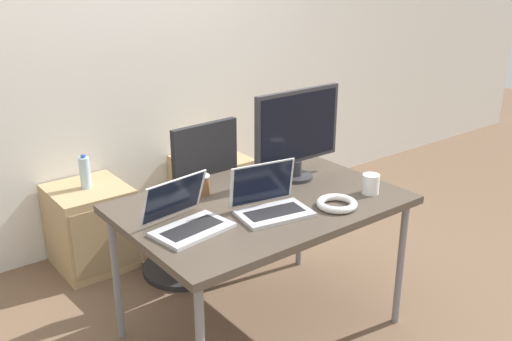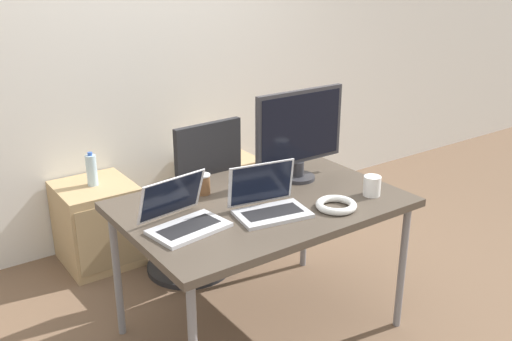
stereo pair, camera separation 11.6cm
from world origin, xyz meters
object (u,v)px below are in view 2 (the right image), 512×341
water_bottle (92,170)px  laptop_right (269,203)px  coffee_cup_brown (203,184)px  cabinet_right (220,192)px  cable_coil (336,205)px  office_chair (194,218)px  monitor (300,133)px  laptop_left (183,217)px  coffee_cup_white (372,186)px  cabinet_left (97,223)px

water_bottle → laptop_right: laptop_right is taller
laptop_right → coffee_cup_brown: laptop_right is taller
cabinet_right → cable_coil: bearing=-100.1°
office_chair → cabinet_right: (0.51, 0.51, -0.11)m
water_bottle → monitor: bearing=-55.0°
water_bottle → laptop_left: 1.31m
laptop_left → coffee_cup_white: bearing=-13.5°
office_chair → monitor: size_ratio=1.85×
cable_coil → coffee_cup_white: bearing=4.1°
water_bottle → coffee_cup_brown: size_ratio=2.06×
laptop_left → laptop_right: bearing=-13.5°
water_bottle → cabinet_right: bearing=-0.1°
cabinet_right → laptop_right: size_ratio=1.45×
laptop_left → coffee_cup_white: laptop_left is taller
cabinet_left → cable_coil: 1.77m
office_chair → cable_coil: bearing=-77.1°
cabinet_left → laptop_right: bearing=-74.4°
laptop_left → laptop_right: (0.41, -0.10, 0.00)m
cabinet_left → coffee_cup_white: 1.88m
water_bottle → office_chair: bearing=-48.8°
office_chair → monitor: (0.34, -0.61, 0.66)m
office_chair → coffee_cup_brown: office_chair is taller
cabinet_left → water_bottle: size_ratio=2.46×
cabinet_right → water_bottle: (-0.96, 0.00, 0.38)m
monitor → laptop_right: bearing=-146.7°
laptop_left → monitor: 0.86m
cabinet_right → coffee_cup_white: size_ratio=5.28×
cabinet_left → monitor: size_ratio=0.97×
office_chair → cabinet_left: 0.69m
monitor → cable_coil: size_ratio=2.80×
cabinet_right → monitor: bearing=-98.7°
office_chair → cable_coil: (0.24, -1.03, 0.40)m
office_chair → monitor: 0.96m
cabinet_left → coffee_cup_white: (0.96, -1.53, 0.55)m
cable_coil → laptop_right: bearing=152.7°
laptop_left → coffee_cup_brown: (0.27, 0.29, 0.01)m
office_chair → laptop_left: 1.01m
cabinet_right → laptop_left: size_ratio=1.47×
cable_coil → office_chair: bearing=102.9°
office_chair → cabinet_right: 0.73m
office_chair → cabinet_right: bearing=45.1°
water_bottle → coffee_cup_white: bearing=-58.0°
coffee_cup_white → coffee_cup_brown: bearing=143.6°
laptop_right → monitor: (0.40, 0.26, 0.22)m
water_bottle → laptop_right: 1.46m
cabinet_left → coffee_cup_white: size_ratio=5.28×
cabinet_left → water_bottle: bearing=90.0°
water_bottle → cable_coil: bearing=-66.1°
cabinet_right → monitor: 1.38m
cabinet_right → cabinet_left: bearing=180.0°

